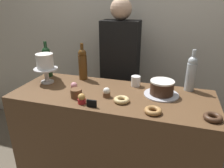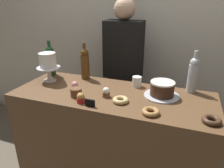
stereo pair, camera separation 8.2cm
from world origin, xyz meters
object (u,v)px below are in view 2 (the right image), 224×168
(donut_glazed, at_px, (120,100))
(chocolate_round_cake, at_px, (162,88))
(cake_stand_pedestal, at_px, (49,72))
(barista_figure, at_px, (123,77))
(white_layer_cake, at_px, (48,60))
(cupcake_vanilla, at_px, (106,92))
(coffee_cup_ceramic, at_px, (137,82))
(cupcake_caramel, at_px, (81,98))
(price_sign_chalkboard, at_px, (90,103))
(wine_bottle_green, at_px, (51,60))
(cupcake_strawberry, at_px, (75,86))
(donut_chocolate, at_px, (212,120))
(donut_maple, at_px, (151,112))
(wine_bottle_amber, at_px, (85,63))
(wine_bottle_clear, at_px, (193,74))
(cookie_stack, at_px, (76,92))

(donut_glazed, bearing_deg, chocolate_round_cake, 37.28)
(cake_stand_pedestal, height_order, barista_figure, barista_figure)
(white_layer_cake, distance_m, cupcake_vanilla, 0.62)
(cupcake_vanilla, relative_size, barista_figure, 0.05)
(chocolate_round_cake, relative_size, coffee_cup_ceramic, 2.08)
(cupcake_caramel, height_order, barista_figure, barista_figure)
(barista_figure, bearing_deg, price_sign_chalkboard, -88.67)
(wine_bottle_green, distance_m, price_sign_chalkboard, 0.78)
(cake_stand_pedestal, relative_size, cupcake_caramel, 2.70)
(cupcake_strawberry, relative_size, donut_chocolate, 0.66)
(chocolate_round_cake, xyz_separation_m, cupcake_strawberry, (-0.66, -0.12, -0.03))
(donut_chocolate, bearing_deg, donut_maple, -176.09)
(wine_bottle_amber, distance_m, donut_maple, 0.82)
(chocolate_round_cake, xyz_separation_m, barista_figure, (-0.45, 0.48, -0.13))
(white_layer_cake, height_order, wine_bottle_green, wine_bottle_green)
(wine_bottle_green, xyz_separation_m, donut_chocolate, (1.38, -0.40, -0.13))
(white_layer_cake, distance_m, wine_bottle_clear, 1.19)
(wine_bottle_green, height_order, coffee_cup_ceramic, wine_bottle_green)
(cake_stand_pedestal, bearing_deg, donut_maple, -15.81)
(donut_glazed, bearing_deg, wine_bottle_green, 157.64)
(wine_bottle_amber, bearing_deg, cupcake_caramel, -67.06)
(wine_bottle_amber, height_order, cupcake_caramel, wine_bottle_amber)
(wine_bottle_clear, bearing_deg, donut_maple, -116.98)
(white_layer_cake, height_order, donut_maple, white_layer_cake)
(chocolate_round_cake, distance_m, cupcake_vanilla, 0.41)
(wine_bottle_amber, height_order, donut_chocolate, wine_bottle_amber)
(price_sign_chalkboard, bearing_deg, wine_bottle_clear, 37.89)
(cupcake_strawberry, relative_size, donut_maple, 0.66)
(donut_maple, bearing_deg, chocolate_round_cake, 84.37)
(wine_bottle_amber, distance_m, coffee_cup_ceramic, 0.50)
(cupcake_strawberry, bearing_deg, barista_figure, 70.77)
(cupcake_vanilla, height_order, donut_chocolate, cupcake_vanilla)
(cake_stand_pedestal, distance_m, chocolate_round_cake, 0.97)
(cupcake_vanilla, height_order, coffee_cup_ceramic, coffee_cup_ceramic)
(wine_bottle_amber, bearing_deg, cupcake_vanilla, -42.88)
(chocolate_round_cake, bearing_deg, wine_bottle_amber, 168.03)
(wine_bottle_green, bearing_deg, cake_stand_pedestal, -61.21)
(white_layer_cake, distance_m, donut_chocolate, 1.33)
(donut_glazed, bearing_deg, donut_chocolate, -6.62)
(barista_figure, bearing_deg, donut_glazed, -74.29)
(cake_stand_pedestal, bearing_deg, price_sign_chalkboard, -29.63)
(cupcake_caramel, distance_m, donut_glazed, 0.28)
(wine_bottle_amber, height_order, donut_maple, wine_bottle_amber)
(price_sign_chalkboard, bearing_deg, coffee_cup_ceramic, 65.19)
(white_layer_cake, distance_m, barista_figure, 0.77)
(barista_figure, bearing_deg, cupcake_vanilla, -84.15)
(chocolate_round_cake, relative_size, donut_maple, 1.58)
(coffee_cup_ceramic, bearing_deg, cupcake_caramel, -124.84)
(chocolate_round_cake, xyz_separation_m, cookie_stack, (-0.60, -0.22, -0.03))
(wine_bottle_amber, relative_size, cupcake_caramel, 4.38)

